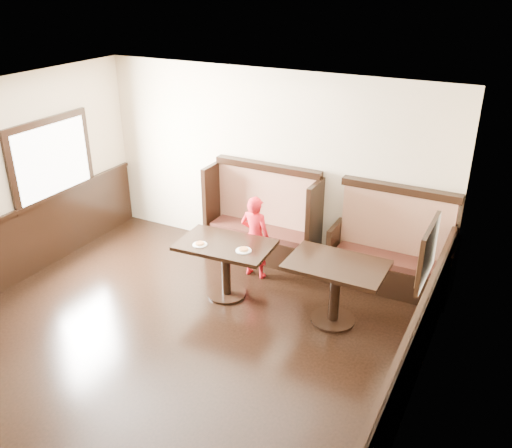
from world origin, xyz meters
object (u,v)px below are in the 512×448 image
Objects in this scene: booth_neighbor at (391,255)px; table_neighbor at (336,278)px; child at (255,237)px; booth_main at (263,224)px; table_main at (226,256)px.

table_neighbor is (-0.39, -1.15, 0.14)m from booth_neighbor.
table_neighbor is at bearing 159.64° from child.
table_neighbor is 0.97× the size of child.
booth_neighbor is 1.35× the size of child.
child is at bearing -74.03° from booth_main.
booth_neighbor is at bearing 71.45° from table_neighbor.
booth_neighbor is (1.95, -0.00, -0.05)m from booth_main.
booth_main is 1.25m from table_main.
booth_main is 1.95m from table_neighbor.
booth_main is 1.95m from booth_neighbor.
table_neighbor is (1.50, 0.09, 0.02)m from table_main.
child is at bearing 77.04° from table_main.
booth_neighbor is at bearing -160.08° from child.
booth_main is 1.06× the size of booth_neighbor.
booth_main is 0.63m from child.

